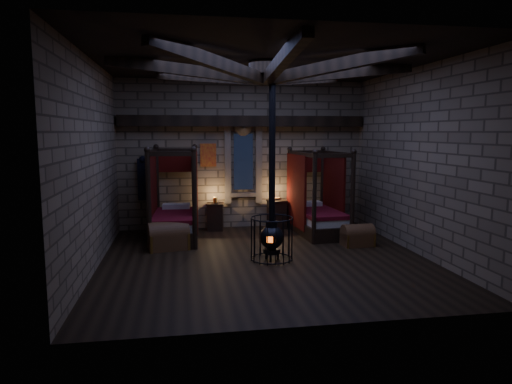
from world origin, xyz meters
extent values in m
cube|color=black|center=(0.00, 0.00, 0.00)|extent=(7.00, 7.00, 0.01)
cube|color=#847054|center=(0.00, 3.50, 2.10)|extent=(7.00, 0.02, 4.20)
cube|color=#847054|center=(0.00, -3.50, 2.10)|extent=(7.00, 0.02, 4.20)
cube|color=#847054|center=(-3.50, 0.00, 2.10)|extent=(0.02, 7.00, 4.20)
cube|color=#847054|center=(3.50, 0.00, 2.10)|extent=(0.02, 7.00, 4.20)
cube|color=black|center=(0.00, 0.00, 4.20)|extent=(7.00, 7.00, 0.01)
cube|color=black|center=(0.00, 3.32, 3.05)|extent=(6.86, 0.35, 0.30)
cylinder|color=black|center=(0.00, 0.00, 4.05)|extent=(0.70, 0.70, 0.25)
cube|color=black|center=(0.00, 3.45, 1.90)|extent=(0.55, 0.04, 1.60)
cube|color=maroon|center=(-1.00, 3.46, 2.10)|extent=(0.45, 0.03, 0.65)
cube|color=black|center=(-2.80, 3.34, 1.45)|extent=(0.30, 0.10, 1.15)
cube|color=black|center=(2.80, 3.34, 1.45)|extent=(0.30, 0.10, 1.15)
cube|color=black|center=(-1.95, 2.18, 0.19)|extent=(1.23, 2.23, 0.38)
cube|color=beige|center=(-1.95, 2.18, 0.48)|extent=(1.09, 2.05, 0.23)
cube|color=maroon|center=(-1.95, 2.18, 0.63)|extent=(1.16, 2.10, 0.10)
cube|color=beige|center=(-1.92, 2.98, 0.73)|extent=(0.75, 0.40, 0.15)
cube|color=#540D07|center=(-1.90, 3.26, 1.94)|extent=(1.15, 0.10, 0.58)
cylinder|color=black|center=(-2.52, 1.16, 1.15)|extent=(0.12, 0.12, 2.30)
cylinder|color=black|center=(-2.43, 3.25, 1.15)|extent=(0.12, 0.12, 2.30)
cylinder|color=black|center=(-1.47, 1.11, 1.15)|extent=(0.12, 0.12, 2.30)
cylinder|color=black|center=(-1.38, 3.20, 1.15)|extent=(0.12, 0.12, 2.30)
cube|color=#540D07|center=(-2.49, 2.52, 1.20)|extent=(0.13, 1.57, 2.04)
cube|color=#540D07|center=(-1.38, 2.47, 1.20)|extent=(0.13, 1.57, 2.04)
cube|color=black|center=(1.86, 2.18, 0.18)|extent=(1.24, 2.17, 0.36)
cube|color=beige|center=(1.86, 2.18, 0.47)|extent=(1.10, 2.00, 0.22)
cube|color=maroon|center=(1.86, 2.18, 0.61)|extent=(1.17, 2.05, 0.10)
cube|color=beige|center=(1.81, 2.95, 0.71)|extent=(0.73, 0.40, 0.14)
cube|color=#540D07|center=(1.79, 3.22, 1.87)|extent=(1.11, 0.13, 0.56)
cylinder|color=black|center=(1.43, 1.13, 1.11)|extent=(0.11, 0.11, 2.23)
cylinder|color=black|center=(1.29, 3.15, 1.11)|extent=(0.11, 0.11, 2.23)
cylinder|color=black|center=(2.44, 1.20, 1.11)|extent=(0.11, 0.11, 2.23)
cylinder|color=black|center=(2.30, 3.22, 1.11)|extent=(0.11, 0.11, 2.23)
cube|color=#540D07|center=(1.31, 2.44, 1.16)|extent=(0.17, 1.52, 1.97)
cube|color=#540D07|center=(2.38, 2.52, 1.16)|extent=(0.17, 1.52, 1.97)
cube|color=brown|center=(-2.10, 1.22, 0.19)|extent=(1.02, 0.73, 0.38)
cylinder|color=brown|center=(-2.10, 1.22, 0.38)|extent=(1.02, 0.73, 0.57)
cube|color=#B58B37|center=(-2.52, 1.14, 0.19)|extent=(0.17, 0.59, 0.41)
cube|color=#B58B37|center=(-1.67, 1.30, 0.19)|extent=(0.17, 0.59, 0.41)
cube|color=brown|center=(2.43, 0.80, 0.15)|extent=(0.77, 0.49, 0.31)
cylinder|color=brown|center=(2.43, 0.80, 0.31)|extent=(0.77, 0.49, 0.45)
cube|color=#B58B37|center=(2.09, 0.78, 0.15)|extent=(0.07, 0.47, 0.33)
cube|color=#B58B37|center=(2.78, 0.82, 0.15)|extent=(0.07, 0.47, 0.33)
cube|color=black|center=(-0.84, 3.14, 0.37)|extent=(0.49, 0.48, 0.73)
cube|color=black|center=(-0.84, 3.14, 0.75)|extent=(0.54, 0.52, 0.04)
cylinder|color=#B58B37|center=(-0.84, 3.14, 0.86)|extent=(0.10, 0.10, 0.17)
cube|color=black|center=(0.92, 3.12, 0.39)|extent=(0.51, 0.49, 0.77)
cube|color=black|center=(0.92, 3.12, 0.79)|extent=(0.56, 0.54, 0.04)
cube|color=brown|center=(0.92, 3.12, 0.86)|extent=(0.21, 0.17, 0.06)
cylinder|color=black|center=(0.13, -0.09, 0.20)|extent=(0.37, 0.37, 0.09)
sphere|color=black|center=(0.13, -0.09, 0.51)|extent=(0.52, 0.52, 0.52)
cylinder|color=black|center=(0.13, -0.09, 0.79)|extent=(0.26, 0.26, 0.13)
cube|color=#FF5914|center=(0.04, -0.32, 0.51)|extent=(0.13, 0.06, 0.13)
cylinder|color=black|center=(0.13, -0.09, 2.44)|extent=(0.14, 0.14, 3.22)
torus|color=black|center=(0.13, -0.09, 0.04)|extent=(0.92, 0.92, 0.03)
torus|color=black|center=(0.13, -0.09, 0.93)|extent=(0.92, 0.92, 0.03)
camera|label=1|loc=(-1.77, -9.49, 2.75)|focal=32.00mm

